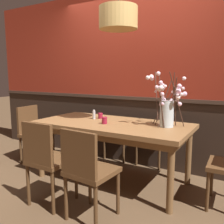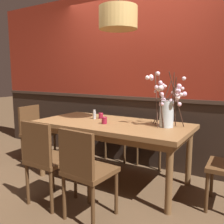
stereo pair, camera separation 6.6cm
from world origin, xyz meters
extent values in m
plane|color=brown|center=(0.00, 0.00, 0.00)|extent=(24.00, 24.00, 0.00)
cube|color=#2D2119|center=(0.00, 0.76, 0.50)|extent=(5.78, 0.12, 1.00)
cube|color=#3E2E24|center=(0.00, 0.75, 1.02)|extent=(5.78, 0.14, 0.05)
cube|color=maroon|center=(0.00, 0.76, 1.81)|extent=(5.78, 0.12, 1.63)
cube|color=olive|center=(0.00, 0.00, 0.74)|extent=(1.94, 0.94, 0.05)
cube|color=brown|center=(0.00, 0.00, 0.67)|extent=(1.84, 0.83, 0.08)
cylinder|color=brown|center=(-0.88, -0.38, 0.36)|extent=(0.07, 0.07, 0.71)
cylinder|color=brown|center=(0.88, -0.38, 0.36)|extent=(0.07, 0.07, 0.71)
cylinder|color=brown|center=(-0.88, 0.38, 0.36)|extent=(0.07, 0.07, 0.71)
cylinder|color=brown|center=(0.88, 0.38, 0.36)|extent=(0.07, 0.07, 0.71)
cube|color=brown|center=(-0.27, -0.80, 0.47)|extent=(0.41, 0.43, 0.04)
cube|color=brown|center=(-0.27, -0.99, 0.70)|extent=(0.39, 0.04, 0.41)
cylinder|color=#492F1A|center=(-0.45, -0.62, 0.22)|extent=(0.04, 0.04, 0.45)
cylinder|color=#492F1A|center=(-0.10, -0.61, 0.22)|extent=(0.04, 0.04, 0.45)
cylinder|color=#492F1A|center=(-0.44, -0.98, 0.22)|extent=(0.04, 0.04, 0.45)
cylinder|color=#492F1A|center=(-0.10, -0.98, 0.22)|extent=(0.04, 0.04, 0.45)
cube|color=brown|center=(0.25, 0.81, 0.44)|extent=(0.45, 0.43, 0.04)
cube|color=brown|center=(0.25, 1.00, 0.70)|extent=(0.41, 0.06, 0.48)
cylinder|color=#492F1A|center=(0.42, 0.63, 0.21)|extent=(0.04, 0.04, 0.42)
cylinder|color=#492F1A|center=(0.05, 0.64, 0.21)|extent=(0.04, 0.04, 0.42)
cylinder|color=#492F1A|center=(0.44, 0.98, 0.21)|extent=(0.04, 0.04, 0.42)
cylinder|color=#492F1A|center=(0.07, 1.00, 0.21)|extent=(0.04, 0.04, 0.42)
cube|color=brown|center=(-0.32, 0.79, 0.44)|extent=(0.46, 0.42, 0.04)
cube|color=brown|center=(-0.31, 0.97, 0.71)|extent=(0.41, 0.07, 0.48)
cylinder|color=#492F1A|center=(-0.15, 0.61, 0.21)|extent=(0.04, 0.04, 0.42)
cylinder|color=#492F1A|center=(-0.52, 0.64, 0.21)|extent=(0.04, 0.04, 0.42)
cylinder|color=#492F1A|center=(-0.12, 0.94, 0.21)|extent=(0.04, 0.04, 0.42)
cylinder|color=#492F1A|center=(-0.49, 0.97, 0.21)|extent=(0.04, 0.04, 0.42)
cube|color=brown|center=(-1.34, -0.02, 0.45)|extent=(0.41, 0.44, 0.04)
cube|color=brown|center=(-1.51, -0.03, 0.67)|extent=(0.06, 0.40, 0.41)
cylinder|color=#492F1A|center=(-1.18, 0.17, 0.21)|extent=(0.04, 0.04, 0.42)
cylinder|color=#492F1A|center=(-1.16, -0.19, 0.21)|extent=(0.04, 0.04, 0.42)
cylinder|color=#492F1A|center=(-1.51, 0.15, 0.21)|extent=(0.04, 0.04, 0.42)
cylinder|color=#492F1A|center=(-1.49, -0.21, 0.21)|extent=(0.04, 0.04, 0.42)
cylinder|color=#492F1A|center=(1.20, -0.16, 0.21)|extent=(0.04, 0.04, 0.42)
cylinder|color=#492F1A|center=(1.18, 0.20, 0.21)|extent=(0.04, 0.04, 0.42)
cube|color=brown|center=(0.26, -0.82, 0.46)|extent=(0.44, 0.44, 0.04)
cube|color=brown|center=(0.25, -1.00, 0.68)|extent=(0.39, 0.06, 0.40)
cylinder|color=#492F1A|center=(0.09, -0.63, 0.22)|extent=(0.04, 0.04, 0.44)
cylinder|color=#492F1A|center=(0.45, -0.65, 0.22)|extent=(0.04, 0.04, 0.44)
cylinder|color=#492F1A|center=(0.07, -0.98, 0.22)|extent=(0.04, 0.04, 0.44)
cylinder|color=#492F1A|center=(0.42, -1.01, 0.22)|extent=(0.04, 0.04, 0.44)
cylinder|color=silver|center=(0.67, 0.11, 0.92)|extent=(0.16, 0.16, 0.31)
cylinder|color=silver|center=(0.67, 0.11, 0.80)|extent=(0.14, 0.14, 0.07)
cylinder|color=#472D23|center=(0.62, 0.05, 1.08)|extent=(0.09, 0.05, 0.61)
sphere|color=#F5C4DF|center=(0.61, 0.03, 1.28)|extent=(0.05, 0.05, 0.05)
sphere|color=#FFCCE2|center=(0.63, 0.04, 1.14)|extent=(0.05, 0.05, 0.05)
sphere|color=#F5CEDC|center=(0.57, 0.03, 1.22)|extent=(0.05, 0.05, 0.05)
sphere|color=silver|center=(0.62, 0.08, 1.11)|extent=(0.05, 0.05, 0.05)
sphere|color=#FDD2DE|center=(0.59, 0.00, 1.38)|extent=(0.05, 0.05, 0.05)
cylinder|color=#472D23|center=(0.63, 0.03, 0.99)|extent=(0.09, 0.03, 0.45)
sphere|color=white|center=(0.60, -0.01, 1.20)|extent=(0.03, 0.03, 0.03)
sphere|color=#F9DCD2|center=(0.61, -0.01, 1.20)|extent=(0.04, 0.04, 0.04)
sphere|color=silver|center=(0.64, 0.00, 1.21)|extent=(0.05, 0.05, 0.05)
sphere|color=#F5D1D4|center=(0.63, -0.02, 1.22)|extent=(0.06, 0.06, 0.06)
sphere|color=#FDC4DE|center=(0.64, 0.03, 1.04)|extent=(0.04, 0.04, 0.04)
cylinder|color=#472D23|center=(0.74, 0.12, 1.05)|extent=(0.11, 0.21, 0.57)
sphere|color=#F9CBD9|center=(0.72, 0.11, 1.07)|extent=(0.05, 0.05, 0.05)
sphere|color=white|center=(0.79, 0.13, 1.13)|extent=(0.03, 0.03, 0.03)
sphere|color=#FEC6E0|center=(0.79, 0.14, 1.24)|extent=(0.05, 0.05, 0.05)
sphere|color=white|center=(0.84, 0.14, 1.32)|extent=(0.04, 0.04, 0.04)
sphere|color=#FFD1DF|center=(0.76, 0.12, 1.14)|extent=(0.04, 0.04, 0.04)
sphere|color=white|center=(0.78, 0.12, 1.19)|extent=(0.04, 0.04, 0.04)
cylinder|color=#472D23|center=(0.56, 0.07, 1.08)|extent=(0.13, 0.17, 0.63)
sphere|color=#FACFD1|center=(0.50, 0.03, 1.34)|extent=(0.05, 0.05, 0.05)
sphere|color=#FBCFD9|center=(0.55, 0.05, 1.17)|extent=(0.03, 0.03, 0.03)
sphere|color=#F8C8E1|center=(0.52, 0.02, 1.33)|extent=(0.03, 0.03, 0.03)
sphere|color=silver|center=(0.47, 0.00, 1.33)|extent=(0.05, 0.05, 0.05)
sphere|color=silver|center=(0.50, 0.04, 1.32)|extent=(0.04, 0.04, 0.04)
cylinder|color=#472D23|center=(0.79, 0.08, 1.08)|extent=(0.12, 0.28, 0.63)
sphere|color=#FBCDDA|center=(0.78, 0.11, 1.08)|extent=(0.04, 0.04, 0.04)
sphere|color=#FFDBD7|center=(0.81, 0.04, 1.12)|extent=(0.05, 0.05, 0.05)
sphere|color=#F6CEDB|center=(0.86, 0.02, 1.22)|extent=(0.04, 0.04, 0.04)
sphere|color=#F7C7DB|center=(0.82, 0.09, 1.15)|extent=(0.04, 0.04, 0.04)
sphere|color=white|center=(0.83, 0.09, 1.15)|extent=(0.04, 0.04, 0.04)
cylinder|color=#472D23|center=(0.76, 0.10, 1.00)|extent=(0.04, 0.23, 0.47)
sphere|color=#FFC9DC|center=(0.81, 0.11, 1.04)|extent=(0.05, 0.05, 0.05)
sphere|color=white|center=(0.81, 0.12, 1.13)|extent=(0.04, 0.04, 0.04)
sphere|color=#EFC4E7|center=(0.86, 0.14, 1.15)|extent=(0.05, 0.05, 0.05)
cylinder|color=#472D23|center=(0.61, 0.15, 1.03)|extent=(0.17, 0.09, 0.53)
sphere|color=silver|center=(0.59, 0.12, 1.04)|extent=(0.04, 0.04, 0.04)
sphere|color=white|center=(0.61, 0.20, 1.23)|extent=(0.04, 0.04, 0.04)
sphere|color=#F6D6D3|center=(0.58, 0.17, 1.20)|extent=(0.04, 0.04, 0.04)
sphere|color=#F6C9E0|center=(0.62, 0.16, 1.08)|extent=(0.04, 0.04, 0.04)
sphere|color=white|center=(0.59, 0.14, 1.01)|extent=(0.05, 0.05, 0.05)
sphere|color=#FCCCD5|center=(0.57, 0.18, 1.22)|extent=(0.05, 0.05, 0.05)
cylinder|color=#472D23|center=(0.74, 0.10, 1.00)|extent=(0.07, 0.15, 0.47)
sphere|color=#FCD1D5|center=(0.72, 0.10, 1.00)|extent=(0.05, 0.05, 0.05)
sphere|color=#F6C8E7|center=(0.80, 0.11, 1.19)|extent=(0.04, 0.04, 0.04)
sphere|color=#FFCCD5|center=(0.73, 0.09, 1.02)|extent=(0.05, 0.05, 0.05)
sphere|color=#FFDAD8|center=(0.78, 0.12, 1.13)|extent=(0.05, 0.05, 0.05)
cylinder|color=#472D23|center=(0.60, 0.23, 1.00)|extent=(0.26, 0.10, 0.48)
sphere|color=#F1C6E5|center=(0.62, 0.21, 1.03)|extent=(0.03, 0.03, 0.03)
sphere|color=#FAD2DF|center=(0.58, 0.22, 1.03)|extent=(0.04, 0.04, 0.04)
sphere|color=silver|center=(0.54, 0.34, 1.24)|extent=(0.04, 0.04, 0.04)
cylinder|color=#472D23|center=(0.72, 0.14, 1.08)|extent=(0.07, 0.13, 0.62)
sphere|color=#FECFCF|center=(0.72, 0.13, 1.17)|extent=(0.03, 0.03, 0.03)
sphere|color=white|center=(0.77, 0.17, 1.19)|extent=(0.06, 0.06, 0.06)
sphere|color=#FBCBD1|center=(0.76, 0.16, 1.14)|extent=(0.05, 0.05, 0.05)
cylinder|color=maroon|center=(-0.04, -0.12, 0.81)|extent=(0.06, 0.06, 0.08)
torus|color=#A81B37|center=(-0.04, -0.12, 0.85)|extent=(0.07, 0.07, 0.01)
cylinder|color=silver|center=(-0.04, -0.12, 0.79)|extent=(0.05, 0.05, 0.04)
cylinder|color=maroon|center=(-0.28, 0.16, 0.80)|extent=(0.06, 0.06, 0.08)
torus|color=#A81B37|center=(-0.28, 0.16, 0.84)|extent=(0.07, 0.07, 0.01)
cylinder|color=silver|center=(-0.28, 0.16, 0.79)|extent=(0.04, 0.04, 0.04)
cylinder|color=#ADADB2|center=(-0.34, 0.10, 0.82)|extent=(0.04, 0.04, 0.11)
cylinder|color=beige|center=(-0.34, 0.10, 0.88)|extent=(0.03, 0.03, 0.02)
cylinder|color=tan|center=(0.09, -0.02, 2.01)|extent=(0.45, 0.45, 0.25)
sphere|color=#F9EAB7|center=(0.09, -0.02, 1.98)|extent=(0.14, 0.14, 0.14)
camera|label=1|loc=(1.51, -2.60, 1.36)|focal=38.89mm
camera|label=2|loc=(1.57, -2.57, 1.36)|focal=38.89mm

